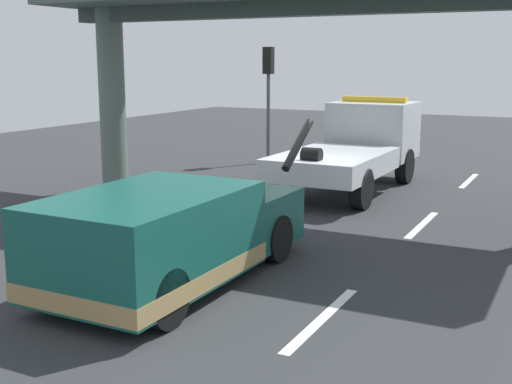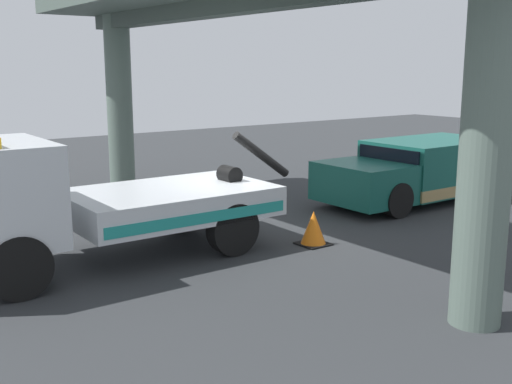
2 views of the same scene
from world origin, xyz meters
TOP-DOWN VIEW (x-y plane):
  - ground_plane at (0.00, 0.00)m, footprint 60.00×40.00m
  - lane_stripe_west at (-6.00, -2.69)m, footprint 2.60×0.16m
  - lane_stripe_mid at (0.00, -2.69)m, footprint 2.60×0.16m
  - tow_truck_white at (3.59, -0.01)m, footprint 7.27×2.48m
  - towed_van_green at (-5.71, 0.00)m, footprint 5.22×2.26m
  - traffic_cone_orange at (-0.76, 1.46)m, footprint 0.58×0.58m

SIDE VIEW (x-z plane):
  - ground_plane at x=0.00m, z-range -0.10..0.00m
  - lane_stripe_west at x=-6.00m, z-range 0.00..0.01m
  - lane_stripe_mid at x=0.00m, z-range 0.00..0.01m
  - traffic_cone_orange at x=-0.76m, z-range -0.02..0.67m
  - towed_van_green at x=-5.71m, z-range -0.01..1.57m
  - tow_truck_white at x=3.59m, z-range -0.03..2.43m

